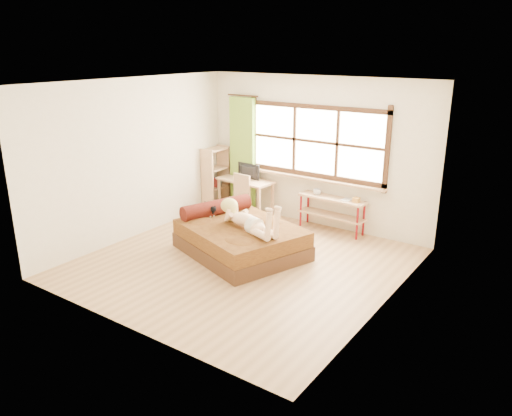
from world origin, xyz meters
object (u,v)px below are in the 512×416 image
Objects in this scene: woman at (247,212)px; chair at (239,195)px; bed at (239,238)px; kitten at (210,209)px; desk at (245,184)px; pipe_shelf at (332,206)px; bookshelf at (216,178)px.

woman is 1.77m from chair.
kitten is (-0.68, 0.08, 0.33)m from bed.
chair reaches higher than bed.
desk is 1.84m from pipe_shelf.
chair is (0.11, -0.37, -0.12)m from desk.
desk is at bearing -173.56° from pipe_shelf.
bookshelf reaches higher than pipe_shelf.
bed is 1.79× the size of pipe_shelf.
kitten is at bearing -53.66° from bookshelf.
woman is at bearing 9.36° from kitten.
kitten is at bearing -71.62° from chair.
pipe_shelf is 1.00× the size of bookshelf.
bed is 0.76m from kitten.
woman is at bearing -39.95° from bookshelf.
chair is at bearing 146.33° from bed.
desk is at bearing 2.58° from bookshelf.
bookshelf is (-1.79, 1.59, 0.38)m from bed.
desk is (-1.25, 1.69, -0.14)m from woman.
chair reaches higher than desk.
pipe_shelf is (0.77, 1.75, 0.20)m from bed.
chair is at bearing -161.44° from pipe_shelf.
bookshelf is at bearing 159.16° from woman.
chair is 0.91m from bookshelf.
kitten is 1.59m from desk.
woman is 2.59m from bookshelf.
desk is at bearing 145.70° from woman.
bookshelf reaches higher than chair.
kitten is (-0.87, 0.15, -0.17)m from woman.
pipe_shelf is (1.45, 1.66, -0.12)m from kitten.
woman is at bearing -104.91° from pipe_shelf.
kitten is 0.22× the size of bookshelf.
pipe_shelf is (1.72, 0.49, -0.03)m from chair.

